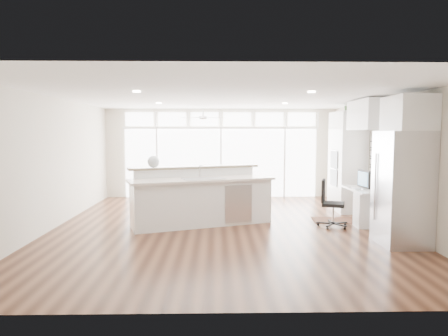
{
  "coord_description": "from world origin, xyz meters",
  "views": [
    {
      "loc": [
        -0.15,
        -8.2,
        1.96
      ],
      "look_at": [
        0.03,
        0.6,
        1.19
      ],
      "focal_mm": 32.0,
      "sensor_mm": 36.0,
      "label": 1
    }
  ],
  "objects": [
    {
      "name": "ceiling",
      "position": [
        0.0,
        0.0,
        2.7
      ],
      "size": [
        7.0,
        8.0,
        0.02
      ],
      "primitive_type": "cube",
      "color": "white",
      "rests_on": "wall_back"
    },
    {
      "name": "fridge_cabinet",
      "position": [
        3.17,
        -1.35,
        2.3
      ],
      "size": [
        0.64,
        0.9,
        0.6
      ],
      "primitive_type": "cube",
      "color": "white",
      "rests_on": "wall_right"
    },
    {
      "name": "keyboard",
      "position": [
        2.88,
        0.3,
        0.77
      ],
      "size": [
        0.15,
        0.34,
        0.02
      ],
      "primitive_type": "cube",
      "rotation": [
        0.0,
        0.0,
        -0.08
      ],
      "color": "silver",
      "rests_on": "desk_nook"
    },
    {
      "name": "desk_window",
      "position": [
        3.46,
        0.3,
        1.55
      ],
      "size": [
        0.04,
        0.85,
        0.85
      ],
      "primitive_type": "cube",
      "color": "white",
      "rests_on": "wall_right"
    },
    {
      "name": "floor",
      "position": [
        0.0,
        0.0,
        -0.01
      ],
      "size": [
        7.0,
        8.0,
        0.02
      ],
      "primitive_type": "cube",
      "color": "#3B1E12",
      "rests_on": "ground"
    },
    {
      "name": "kitchen_island",
      "position": [
        -0.46,
        0.27,
        0.61
      ],
      "size": [
        3.3,
        2.13,
        1.23
      ],
      "primitive_type": "cube",
      "rotation": [
        0.0,
        0.0,
        0.34
      ],
      "color": "white",
      "rests_on": "floor"
    },
    {
      "name": "rug",
      "position": [
        2.5,
        0.59,
        0.01
      ],
      "size": [
        1.0,
        0.76,
        0.01
      ],
      "primitive_type": "cube",
      "rotation": [
        0.0,
        0.0,
        -0.09
      ],
      "color": "black",
      "rests_on": "floor"
    },
    {
      "name": "wall_left",
      "position": [
        -3.5,
        0.0,
        1.35
      ],
      "size": [
        0.04,
        8.0,
        2.7
      ],
      "primitive_type": "cube",
      "color": "beige",
      "rests_on": "floor"
    },
    {
      "name": "wall_back",
      "position": [
        0.0,
        4.0,
        1.35
      ],
      "size": [
        7.0,
        0.04,
        2.7
      ],
      "primitive_type": "cube",
      "color": "beige",
      "rests_on": "floor"
    },
    {
      "name": "wall_right",
      "position": [
        3.5,
        0.0,
        1.35
      ],
      "size": [
        0.04,
        8.0,
        2.7
      ],
      "primitive_type": "cube",
      "color": "beige",
      "rests_on": "floor"
    },
    {
      "name": "framed_photos",
      "position": [
        3.46,
        0.92,
        1.4
      ],
      "size": [
        0.06,
        0.22,
        0.8
      ],
      "primitive_type": "cube",
      "color": "black",
      "rests_on": "wall_right"
    },
    {
      "name": "desk_nook",
      "position": [
        3.13,
        0.3,
        0.38
      ],
      "size": [
        0.72,
        1.3,
        0.76
      ],
      "primitive_type": "cube",
      "color": "white",
      "rests_on": "floor"
    },
    {
      "name": "refrigerator",
      "position": [
        3.11,
        -1.35,
        1.0
      ],
      "size": [
        0.76,
        0.9,
        2.0
      ],
      "primitive_type": "cube",
      "color": "silver",
      "rests_on": "floor"
    },
    {
      "name": "oven_cabinet",
      "position": [
        3.17,
        1.8,
        1.25
      ],
      "size": [
        0.64,
        1.2,
        2.5
      ],
      "primitive_type": "cube",
      "color": "white",
      "rests_on": "floor"
    },
    {
      "name": "office_chair",
      "position": [
        2.3,
        -0.03,
        0.49
      ],
      "size": [
        0.64,
        0.61,
        0.98
      ],
      "primitive_type": "cube",
      "rotation": [
        0.0,
        0.0,
        -0.34
      ],
      "color": "black",
      "rests_on": "floor"
    },
    {
      "name": "potted_plant",
      "position": [
        3.17,
        1.8,
        2.63
      ],
      "size": [
        0.31,
        0.34,
        0.26
      ],
      "primitive_type": "imported",
      "rotation": [
        0.0,
        0.0,
        -0.03
      ],
      "color": "#305C27",
      "rests_on": "oven_cabinet"
    },
    {
      "name": "upper_cabinets",
      "position": [
        3.17,
        0.3,
        2.35
      ],
      "size": [
        0.64,
        1.3,
        0.64
      ],
      "primitive_type": "cube",
      "color": "white",
      "rests_on": "wall_right"
    },
    {
      "name": "ceiling_fan",
      "position": [
        -0.5,
        2.8,
        2.48
      ],
      "size": [
        1.16,
        1.16,
        0.32
      ],
      "primitive_type": "cube",
      "color": "silver",
      "rests_on": "ceiling"
    },
    {
      "name": "recessed_lights",
      "position": [
        0.0,
        0.2,
        2.68
      ],
      "size": [
        3.4,
        3.0,
        0.02
      ],
      "primitive_type": "cube",
      "color": "white",
      "rests_on": "ceiling"
    },
    {
      "name": "glass_wall",
      "position": [
        0.0,
        3.94,
        1.05
      ],
      "size": [
        5.8,
        0.06,
        2.08
      ],
      "primitive_type": "cube",
      "color": "white",
      "rests_on": "wall_back"
    },
    {
      "name": "monitor",
      "position": [
        3.05,
        0.3,
        0.97
      ],
      "size": [
        0.14,
        0.52,
        0.43
      ],
      "primitive_type": "cube",
      "rotation": [
        0.0,
        0.0,
        0.11
      ],
      "color": "black",
      "rests_on": "desk_nook"
    },
    {
      "name": "fishbowl",
      "position": [
        -1.49,
        0.33,
        1.35
      ],
      "size": [
        0.34,
        0.34,
        0.26
      ],
      "primitive_type": "sphere",
      "rotation": [
        0.0,
        0.0,
        0.47
      ],
      "color": "silver",
      "rests_on": "kitchen_island"
    },
    {
      "name": "wall_front",
      "position": [
        0.0,
        -4.0,
        1.35
      ],
      "size": [
        7.0,
        0.04,
        2.7
      ],
      "primitive_type": "cube",
      "color": "beige",
      "rests_on": "floor"
    },
    {
      "name": "transom_row",
      "position": [
        0.0,
        3.94,
        2.38
      ],
      "size": [
        5.9,
        0.06,
        0.4
      ],
      "primitive_type": "cube",
      "color": "white",
      "rests_on": "wall_back"
    }
  ]
}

